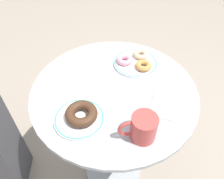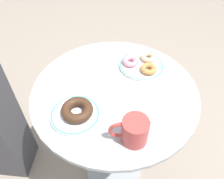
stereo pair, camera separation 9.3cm
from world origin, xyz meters
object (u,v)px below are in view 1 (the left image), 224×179
at_px(paper_napkin, 166,104).
at_px(donut_chocolate, 81,114).
at_px(plate_left, 79,119).
at_px(coffee_mug, 143,128).
at_px(donut_old_fashioned, 144,66).
at_px(donut_glazed, 141,54).
at_px(donut_pink_frosted, 125,60).
at_px(cafe_table, 114,122).
at_px(plate_right, 135,63).

bearing_deg(paper_napkin, donut_chocolate, 130.18).
relative_size(plate_left, coffee_mug, 1.57).
bearing_deg(donut_old_fashioned, donut_glazed, 31.56).
relative_size(donut_pink_frosted, paper_napkin, 0.49).
xyz_separation_m(cafe_table, donut_old_fashioned, (0.18, -0.06, 0.25)).
xyz_separation_m(donut_old_fashioned, paper_napkin, (-0.15, -0.16, -0.02)).
distance_m(donut_pink_frosted, coffee_mug, 0.39).
distance_m(donut_glazed, donut_pink_frosted, 0.09).
xyz_separation_m(plate_left, donut_pink_frosted, (0.37, -0.00, 0.02)).
bearing_deg(donut_chocolate, coffee_mug, -80.29).
distance_m(donut_old_fashioned, coffee_mug, 0.35).
relative_size(donut_glazed, donut_old_fashioned, 1.00).
xyz_separation_m(cafe_table, coffee_mug, (-0.15, -0.19, 0.28)).
distance_m(cafe_table, plate_right, 0.31).
xyz_separation_m(plate_right, donut_pink_frosted, (-0.02, 0.05, 0.02)).
bearing_deg(donut_glazed, coffee_mug, -155.95).
bearing_deg(donut_glazed, cafe_table, 177.22).
relative_size(cafe_table, donut_old_fashioned, 10.44).
height_order(plate_right, donut_chocolate, donut_chocolate).
bearing_deg(donut_chocolate, donut_old_fashioned, -13.94).
distance_m(plate_right, donut_glazed, 0.05).
distance_m(donut_old_fashioned, paper_napkin, 0.22).
distance_m(cafe_table, plate_left, 0.31).
bearing_deg(cafe_table, donut_chocolate, 169.56).
distance_m(donut_chocolate, donut_old_fashioned, 0.38).
distance_m(donut_pink_frosted, donut_old_fashioned, 0.09).
height_order(donut_chocolate, paper_napkin, donut_chocolate).
xyz_separation_m(donut_glazed, donut_pink_frosted, (-0.08, 0.05, 0.00)).
bearing_deg(donut_chocolate, plate_right, -6.36).
distance_m(donut_chocolate, donut_glazed, 0.44).
bearing_deg(donut_old_fashioned, plate_right, 67.40).
xyz_separation_m(cafe_table, donut_pink_frosted, (0.17, 0.04, 0.25)).
distance_m(donut_chocolate, paper_napkin, 0.33).
xyz_separation_m(donut_glazed, donut_old_fashioned, (-0.07, -0.04, 0.00)).
bearing_deg(plate_left, donut_glazed, -6.80).
bearing_deg(coffee_mug, donut_chocolate, 99.71).
distance_m(plate_left, paper_napkin, 0.34).
xyz_separation_m(plate_left, donut_old_fashioned, (0.37, -0.10, 0.02)).
relative_size(plate_left, donut_glazed, 2.56).
relative_size(paper_napkin, coffee_mug, 1.24).
bearing_deg(plate_left, cafe_table, -11.78).
xyz_separation_m(donut_chocolate, donut_glazed, (0.44, -0.05, -0.01)).
bearing_deg(plate_right, cafe_table, 177.61).
height_order(plate_left, donut_glazed, donut_glazed).
bearing_deg(donut_chocolate, cafe_table, -10.44).
relative_size(donut_pink_frosted, donut_old_fashioned, 1.00).
height_order(plate_left, donut_pink_frosted, donut_pink_frosted).
xyz_separation_m(plate_right, donut_chocolate, (-0.38, 0.04, 0.02)).
bearing_deg(coffee_mug, donut_pink_frosted, 35.18).
relative_size(cafe_table, donut_pink_frosted, 10.44).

